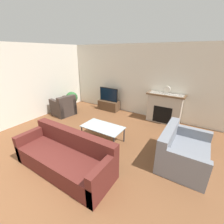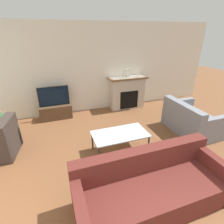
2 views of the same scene
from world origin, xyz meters
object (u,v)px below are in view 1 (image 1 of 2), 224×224
(couch_loveseat, at_px, (182,152))
(potted_plant, at_px, (72,99))
(tv, at_px, (109,94))
(mantel_clock, at_px, (167,90))
(couch_sectional, at_px, (66,157))
(coffee_table, at_px, (103,128))
(armchair_by_window, at_px, (64,108))

(couch_loveseat, distance_m, potted_plant, 4.85)
(tv, relative_size, mantel_clock, 3.29)
(couch_loveseat, bearing_deg, couch_sectional, 125.84)
(tv, relative_size, potted_plant, 1.08)
(potted_plant, bearing_deg, couch_loveseat, -13.88)
(coffee_table, relative_size, potted_plant, 1.47)
(tv, distance_m, armchair_by_window, 1.93)
(armchair_by_window, distance_m, mantel_clock, 4.00)
(couch_sectional, distance_m, armchair_by_window, 3.20)
(coffee_table, bearing_deg, couch_sectional, -91.93)
(tv, relative_size, couch_loveseat, 0.64)
(couch_loveseat, bearing_deg, coffee_table, 95.44)
(couch_loveseat, height_order, potted_plant, couch_loveseat)
(coffee_table, height_order, mantel_clock, mantel_clock)
(armchair_by_window, height_order, potted_plant, armchair_by_window)
(mantel_clock, bearing_deg, couch_sectional, -108.29)
(couch_sectional, xyz_separation_m, mantel_clock, (1.18, 3.57, 0.91))
(couch_sectional, distance_m, coffee_table, 1.34)
(tv, relative_size, couch_sectional, 0.38)
(mantel_clock, bearing_deg, tv, -178.30)
(coffee_table, distance_m, potted_plant, 2.96)
(couch_loveseat, relative_size, mantel_clock, 5.15)
(couch_sectional, height_order, armchair_by_window, same)
(tv, distance_m, coffee_table, 2.50)
(tv, distance_m, mantel_clock, 2.40)
(tv, bearing_deg, armchair_by_window, -131.65)
(couch_sectional, distance_m, couch_loveseat, 2.62)
(couch_sectional, relative_size, potted_plant, 2.84)
(armchair_by_window, distance_m, potted_plant, 0.66)
(tv, xyz_separation_m, armchair_by_window, (-1.26, -1.41, -0.40))
(mantel_clock, bearing_deg, potted_plant, -166.94)
(tv, relative_size, armchair_by_window, 0.95)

